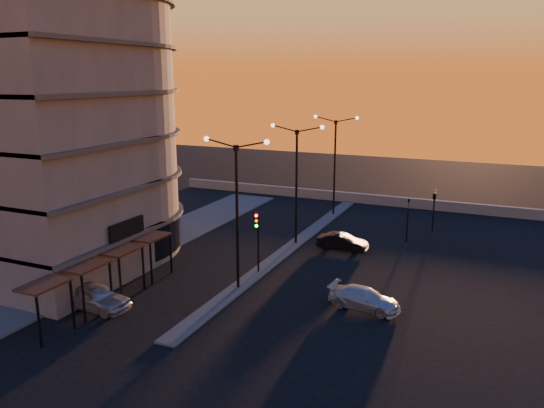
{
  "coord_description": "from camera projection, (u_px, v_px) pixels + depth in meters",
  "views": [
    {
      "loc": [
        14.54,
        -27.71,
        13.0
      ],
      "look_at": [
        -0.47,
        6.35,
        4.04
      ],
      "focal_mm": 35.0,
      "sensor_mm": 36.0,
      "label": 1
    }
  ],
  "objects": [
    {
      "name": "ground",
      "position": [
        238.0,
        289.0,
        33.4
      ],
      "size": [
        120.0,
        120.0,
        0.0
      ],
      "primitive_type": "plane",
      "color": "black",
      "rests_on": "ground"
    },
    {
      "name": "sidewalk_west",
      "position": [
        142.0,
        248.0,
        41.06
      ],
      "size": [
        5.0,
        40.0,
        0.12
      ],
      "primitive_type": "cube",
      "color": "#494947",
      "rests_on": "ground"
    },
    {
      "name": "median",
      "position": [
        296.0,
        243.0,
        42.28
      ],
      "size": [
        1.2,
        36.0,
        0.12
      ],
      "primitive_type": "cube",
      "color": "#494947",
      "rests_on": "ground"
    },
    {
      "name": "parapet",
      "position": [
        369.0,
        199.0,
        55.63
      ],
      "size": [
        44.0,
        0.5,
        1.0
      ],
      "primitive_type": "cube",
      "color": "slate",
      "rests_on": "ground"
    },
    {
      "name": "building",
      "position": [
        53.0,
        93.0,
        36.12
      ],
      "size": [
        14.35,
        17.08,
        25.0
      ],
      "color": "#655E59",
      "rests_on": "ground"
    },
    {
      "name": "streetlamp_near",
      "position": [
        237.0,
        202.0,
        32.09
      ],
      "size": [
        4.32,
        0.32,
        9.51
      ],
      "color": "black",
      "rests_on": "ground"
    },
    {
      "name": "streetlamp_mid",
      "position": [
        297.0,
        175.0,
        40.98
      ],
      "size": [
        4.32,
        0.32,
        9.51
      ],
      "color": "black",
      "rests_on": "ground"
    },
    {
      "name": "streetlamp_far",
      "position": [
        335.0,
        158.0,
        49.88
      ],
      "size": [
        4.32,
        0.32,
        9.51
      ],
      "color": "black",
      "rests_on": "ground"
    },
    {
      "name": "traffic_light_main",
      "position": [
        257.0,
        233.0,
        35.27
      ],
      "size": [
        0.28,
        0.44,
        4.25
      ],
      "color": "black",
      "rests_on": "ground"
    },
    {
      "name": "signal_east_a",
      "position": [
        408.0,
        219.0,
        42.26
      ],
      "size": [
        0.13,
        0.16,
        3.6
      ],
      "color": "black",
      "rests_on": "ground"
    },
    {
      "name": "signal_east_b",
      "position": [
        435.0,
        197.0,
        44.96
      ],
      "size": [
        0.42,
        1.99,
        3.6
      ],
      "color": "black",
      "rests_on": "ground"
    },
    {
      "name": "car_hatchback",
      "position": [
        95.0,
        296.0,
        30.34
      ],
      "size": [
        4.48,
        1.94,
        1.5
      ],
      "primitive_type": "imported",
      "rotation": [
        0.0,
        0.0,
        1.53
      ],
      "color": "#B7B9BF",
      "rests_on": "ground"
    },
    {
      "name": "car_sedan",
      "position": [
        342.0,
        242.0,
        40.73
      ],
      "size": [
        3.84,
        1.34,
        1.27
      ],
      "primitive_type": "imported",
      "rotation": [
        0.0,
        0.0,
        1.57
      ],
      "color": "black",
      "rests_on": "ground"
    },
    {
      "name": "car_wagon",
      "position": [
        364.0,
        299.0,
        30.38
      ],
      "size": [
        4.39,
        2.33,
        1.21
      ],
      "primitive_type": "imported",
      "rotation": [
        0.0,
        0.0,
        1.41
      ],
      "color": "silver",
      "rests_on": "ground"
    }
  ]
}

